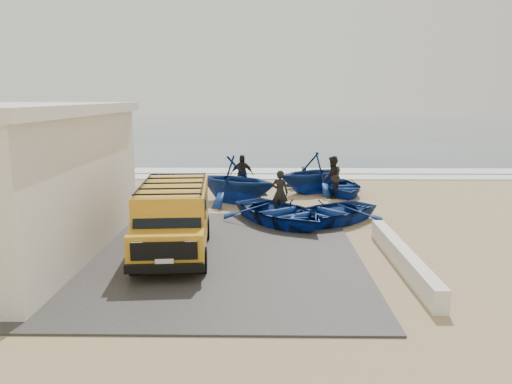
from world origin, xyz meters
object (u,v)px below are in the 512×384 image
object	(u,v)px
van	(173,216)
fisherman_front	(280,193)
boat_far_left	(312,173)
fisherman_back	(242,175)
fisherman_middle	(332,177)
boat_near_left	(280,212)
boat_mid_left	(236,180)
boat_near_right	(329,212)
parapet	(403,258)
boat_mid_right	(341,187)

from	to	relation	value
van	fisherman_front	size ratio (longest dim) A/B	2.86
boat_far_left	fisherman_back	distance (m)	3.34
boat_far_left	fisherman_middle	size ratio (longest dim) A/B	1.92
boat_near_left	boat_mid_left	distance (m)	4.11
boat_far_left	fisherman_front	size ratio (longest dim) A/B	2.09
boat_far_left	boat_near_right	bearing A→B (deg)	-35.58
fisherman_front	fisherman_back	distance (m)	4.47
boat_mid_left	boat_far_left	distance (m)	4.22
boat_far_left	fisherman_middle	xyz separation A→B (m)	(0.79, -1.25, -0.01)
van	fisherman_middle	xyz separation A→B (m)	(5.69, 8.21, -0.17)
parapet	boat_near_right	xyz separation A→B (m)	(-1.35, 4.69, 0.13)
boat_near_left	boat_near_right	size ratio (longest dim) A/B	1.08
boat_mid_right	boat_far_left	size ratio (longest dim) A/B	0.98
van	boat_near_left	world-z (taller)	van
boat_mid_right	fisherman_middle	size ratio (longest dim) A/B	1.88
boat_mid_left	fisherman_middle	size ratio (longest dim) A/B	2.03
boat_mid_right	fisherman_back	world-z (taller)	fisherman_back
boat_near_left	fisherman_middle	size ratio (longest dim) A/B	2.25
parapet	boat_mid_left	size ratio (longest dim) A/B	1.56
boat_mid_left	fisherman_middle	world-z (taller)	boat_mid_left
parapet	boat_mid_left	xyz separation A→B (m)	(-4.89, 8.20, 0.74)
fisherman_back	fisherman_middle	bearing A→B (deg)	-17.14
parapet	fisherman_middle	world-z (taller)	fisherman_middle
parapet	fisherman_middle	distance (m)	9.36
boat_near_right	fisherman_middle	distance (m)	4.72
parapet	van	size ratio (longest dim) A/B	1.20
boat_far_left	fisherman_back	size ratio (longest dim) A/B	1.97
fisherman_front	fisherman_back	xyz separation A→B (m)	(-1.64, 4.15, 0.05)
fisherman_front	boat_near_right	bearing A→B (deg)	160.02
parapet	boat_near_left	xyz separation A→B (m)	(-3.13, 4.53, 0.17)
fisherman_front	fisherman_back	size ratio (longest dim) A/B	0.94
boat_mid_left	fisherman_front	bearing A→B (deg)	-106.07
van	fisherman_back	xyz separation A→B (m)	(1.58, 9.06, -0.19)
boat_near_left	boat_mid_left	size ratio (longest dim) A/B	1.11
parapet	boat_far_left	bearing A→B (deg)	97.54
boat_far_left	fisherman_front	xyz separation A→B (m)	(-1.67, -4.56, -0.09)
boat_mid_left	boat_mid_right	bearing A→B (deg)	-34.70
van	fisherman_front	xyz separation A→B (m)	(3.23, 4.91, -0.24)
boat_near_left	fisherman_middle	xyz separation A→B (m)	(2.52, 4.79, 0.51)
boat_near_left	boat_mid_right	size ratio (longest dim) A/B	1.20
boat_far_left	fisherman_front	world-z (taller)	boat_far_left
boat_near_left	boat_far_left	bearing A→B (deg)	39.34
boat_near_left	fisherman_back	bearing A→B (deg)	71.04
boat_near_right	fisherman_front	size ratio (longest dim) A/B	2.26
boat_near_left	boat_mid_right	world-z (taller)	boat_near_left
boat_mid_right	boat_far_left	distance (m)	1.53
boat_near_right	boat_mid_left	distance (m)	5.02
boat_mid_right	fisherman_back	xyz separation A→B (m)	(-4.63, 0.10, 0.56)
boat_near_right	boat_mid_left	world-z (taller)	boat_mid_left
van	fisherman_middle	distance (m)	9.99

